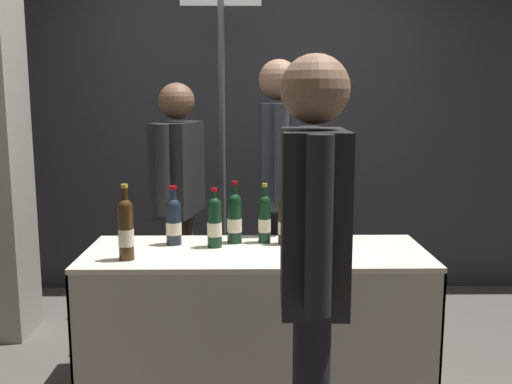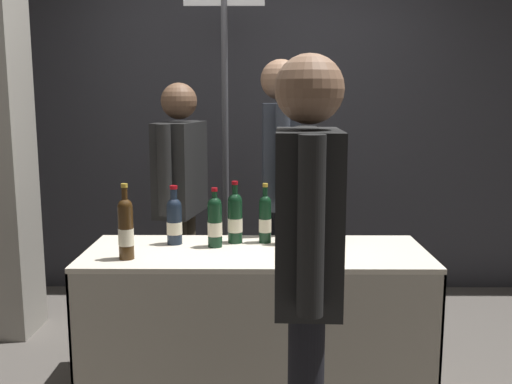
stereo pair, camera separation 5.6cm
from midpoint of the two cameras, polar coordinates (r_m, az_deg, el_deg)
The scene contains 14 objects.
back_partition at distance 4.50m, azimuth 0.50°, elevation 9.77°, with size 7.34×0.12×3.08m, color #2D2D33.
tasting_table at distance 2.99m, azimuth 0.54°, elevation -10.13°, with size 1.73×0.65×0.74m.
featured_wine_bottle at distance 3.05m, azimuth 1.44°, elevation -2.61°, with size 0.07×0.07×0.32m.
display_bottle_0 at distance 2.80m, azimuth -12.26°, elevation -3.50°, with size 0.07×0.07×0.37m.
display_bottle_1 at distance 2.97m, azimuth -3.58°, elevation -2.93°, with size 0.08×0.08×0.31m.
display_bottle_2 at distance 3.05m, azimuth -1.57°, elevation -2.51°, with size 0.08×0.08×0.33m.
display_bottle_3 at distance 3.09m, azimuth 8.81°, elevation -2.59°, with size 0.07×0.07×0.31m.
display_bottle_4 at distance 3.04m, azimuth -7.60°, elevation -2.76°, with size 0.08×0.08×0.31m.
display_bottle_5 at distance 3.02m, azimuth 3.48°, elevation -2.84°, with size 0.07×0.07×0.30m.
wine_glass_near_vendor at distance 2.93m, azimuth 7.61°, elevation -4.06°, with size 0.07×0.07×0.12m.
vendor_presenter at distance 3.43m, azimuth 2.88°, elevation 1.60°, with size 0.24×0.58×1.73m.
vendor_assistant at distance 3.56m, azimuth -7.04°, elevation 0.47°, with size 0.29×0.62×1.60m.
taster_foreground_right at distance 1.94m, azimuth 5.92°, elevation -6.32°, with size 0.23×0.56×1.65m.
booth_signpost at distance 3.93m, azimuth -2.69°, elevation 7.63°, with size 0.54×0.04×2.29m.
Camera 2 is at (0.02, -2.82, 1.50)m, focal length 40.25 mm.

